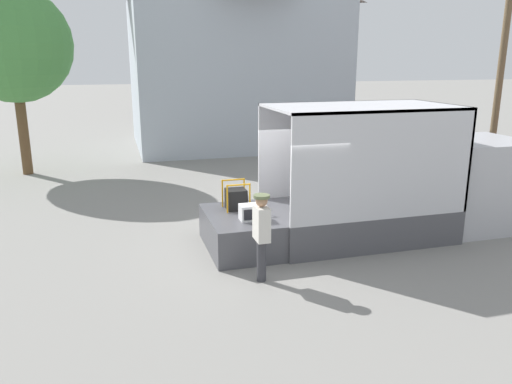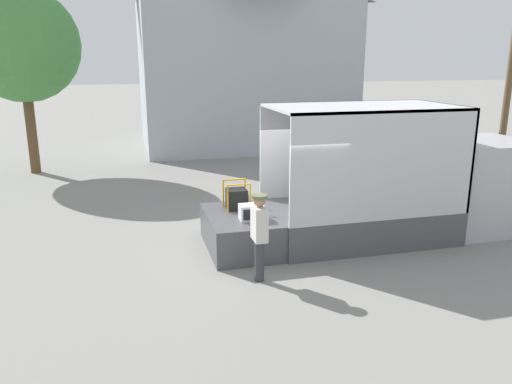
{
  "view_description": "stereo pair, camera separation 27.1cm",
  "coord_description": "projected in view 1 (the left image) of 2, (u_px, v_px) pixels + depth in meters",
  "views": [
    {
      "loc": [
        -3.32,
        -10.25,
        4.13
      ],
      "look_at": [
        -0.45,
        -0.2,
        1.35
      ],
      "focal_mm": 35.0,
      "sensor_mm": 36.0,
      "label": 1
    },
    {
      "loc": [
        -3.06,
        -10.33,
        4.13
      ],
      "look_at": [
        -0.45,
        -0.2,
        1.35
      ],
      "focal_mm": 35.0,
      "sensor_mm": 36.0,
      "label": 2
    }
  ],
  "objects": [
    {
      "name": "utility_pole",
      "position": [
        505.0,
        40.0,
        20.07
      ],
      "size": [
        1.8,
        0.28,
        9.47
      ],
      "color": "brown",
      "rests_on": "ground"
    },
    {
      "name": "street_tree",
      "position": [
        13.0,
        45.0,
        17.41
      ],
      "size": [
        4.05,
        4.05,
        6.66
      ],
      "color": "brown",
      "rests_on": "ground"
    },
    {
      "name": "house_backdrop",
      "position": [
        233.0,
        46.0,
        24.09
      ],
      "size": [
        10.03,
        7.71,
        9.36
      ],
      "color": "#A8B2BC",
      "rests_on": "ground"
    },
    {
      "name": "worker_person",
      "position": [
        262.0,
        229.0,
        9.36
      ],
      "size": [
        0.31,
        0.44,
        1.72
      ],
      "color": "#38383D",
      "rests_on": "ground"
    },
    {
      "name": "ground_plane",
      "position": [
        272.0,
        245.0,
        11.47
      ],
      "size": [
        160.0,
        160.0,
        0.0
      ],
      "primitive_type": "plane",
      "color": "gray"
    },
    {
      "name": "portable_generator",
      "position": [
        237.0,
        199.0,
        11.44
      ],
      "size": [
        0.56,
        0.54,
        0.65
      ],
      "color": "black",
      "rests_on": "tailgate_deck"
    },
    {
      "name": "microwave",
      "position": [
        251.0,
        212.0,
        10.67
      ],
      "size": [
        0.48,
        0.35,
        0.34
      ],
      "color": "white",
      "rests_on": "tailgate_deck"
    },
    {
      "name": "tailgate_deck",
      "position": [
        241.0,
        232.0,
        11.17
      ],
      "size": [
        1.5,
        2.24,
        0.8
      ],
      "primitive_type": "cube",
      "color": "#4C4C51",
      "rests_on": "ground"
    },
    {
      "name": "box_truck",
      "position": [
        421.0,
        193.0,
        12.24
      ],
      "size": [
        6.46,
        2.36,
        3.13
      ],
      "color": "#B2B2B7",
      "rests_on": "ground"
    }
  ]
}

